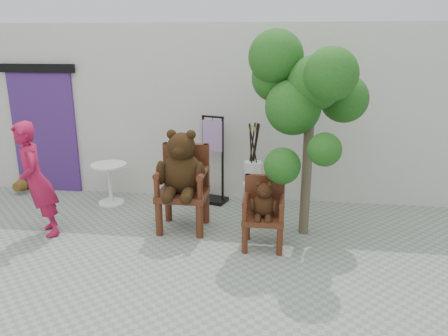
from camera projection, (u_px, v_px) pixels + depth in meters
name	position (u px, v px, depth m)	size (l,w,h in m)	color
ground_plane	(174.00, 268.00, 5.44)	(60.00, 60.00, 0.00)	gray
back_wall	(212.00, 110.00, 7.96)	(9.00, 1.00, 3.00)	beige
doorway	(45.00, 129.00, 7.93)	(1.40, 0.11, 2.33)	#442369
chair_big	(182.00, 174.00, 6.34)	(0.72, 0.80, 1.51)	#3F1A0D
chair_small	(264.00, 207.00, 5.87)	(0.55, 0.51, 0.97)	#3F1A0D
person	(36.00, 180.00, 6.12)	(0.61, 0.40, 1.67)	#A6143C
cafe_table	(110.00, 179.00, 7.45)	(0.60, 0.60, 0.70)	white
display_stand	(213.00, 170.00, 7.49)	(0.53, 0.47, 1.51)	black
stool_bucket	(253.00, 172.00, 7.15)	(0.32, 0.32, 1.45)	white
tree	(305.00, 89.00, 5.86)	(1.70, 1.46, 2.88)	#443A29
potted_plant	(24.00, 182.00, 8.04)	(0.36, 0.31, 0.40)	#123E10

